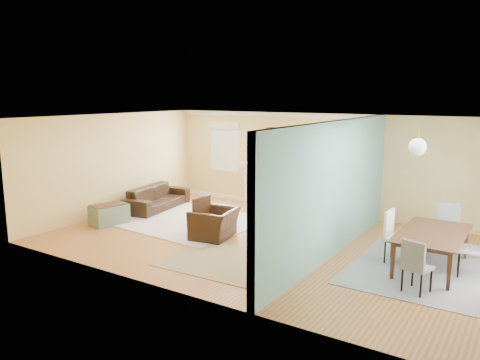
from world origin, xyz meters
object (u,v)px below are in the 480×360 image
at_px(eames_chair, 215,223).
at_px(dining_table, 434,251).
at_px(credenza, 336,218).
at_px(sofa, 157,198).
at_px(green_chair, 325,209).

relative_size(eames_chair, dining_table, 0.51).
height_order(eames_chair, credenza, credenza).
bearing_deg(dining_table, eames_chair, 98.41).
height_order(sofa, dining_table, dining_table).
xyz_separation_m(green_chair, credenza, (0.64, -0.91, 0.08)).
bearing_deg(eames_chair, credenza, 116.34).
height_order(sofa, credenza, credenza).
height_order(eames_chair, dining_table, dining_table).
relative_size(eames_chair, credenza, 0.66).
relative_size(green_chair, credenza, 0.47).
distance_m(sofa, green_chair, 4.55).
bearing_deg(eames_chair, sofa, -124.08).
distance_m(sofa, dining_table, 7.26).
relative_size(sofa, credenza, 1.41).
bearing_deg(eames_chair, dining_table, 87.96).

